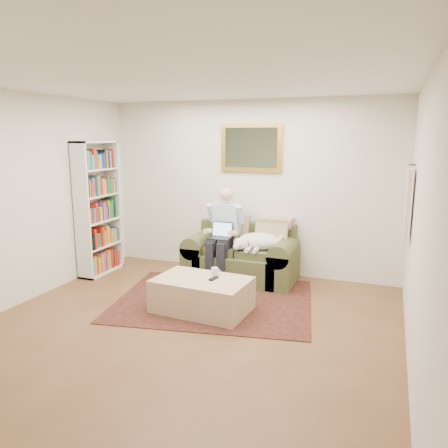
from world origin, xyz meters
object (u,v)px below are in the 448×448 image
Objects in this scene: ottoman at (202,295)px; coffee_mug at (215,272)px; seated_man at (222,235)px; laptop at (221,234)px; sleeping_dog at (259,241)px; bookshelf at (98,208)px; sofa at (241,261)px.

ottoman is 11.04× the size of coffee_mug.
seated_man is 1.21× the size of ottoman.
seated_man is at bearing 90.00° from laptop.
coffee_mug is (-0.24, -1.07, -0.16)m from sleeping_dog.
bookshelf is (-2.17, 0.69, 0.55)m from coffee_mug.
coffee_mug is at bearing -73.13° from laptop.
sofa is 5.15× the size of laptop.
sofa is 2.43× the size of sleeping_dog.
ottoman is at bearing -105.24° from sleeping_dog.
seated_man is 0.07m from laptop.
sofa is at bearing 12.24° from bookshelf.
sofa is 0.80× the size of bookshelf.
sleeping_dog is at bearing 8.97° from bookshelf.
laptop is at bearing -166.36° from sleeping_dog.
coffee_mug is at bearing -17.52° from bookshelf.
bookshelf reaches higher than seated_man.
sofa reaches higher than sleeping_dog.
seated_man is 1.27m from ottoman.
bookshelf reaches higher than laptop.
sleeping_dog is at bearing 74.76° from ottoman.
laptop is 1.93m from bookshelf.
ottoman is (0.19, -1.17, -0.47)m from seated_man.
coffee_mug is 2.34m from bookshelf.
laptop is 1.01m from coffee_mug.
sofa is 1.44× the size of ottoman.
bookshelf is at bearing 162.48° from coffee_mug.
bookshelf is (-2.13, -0.46, 0.72)m from sofa.
ottoman is at bearing -92.17° from sofa.
ottoman is 0.32m from coffee_mug.
bookshelf is (-2.41, -0.38, 0.39)m from sleeping_dog.
coffee_mug is at bearing 60.10° from ottoman.
laptop reaches higher than sofa.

